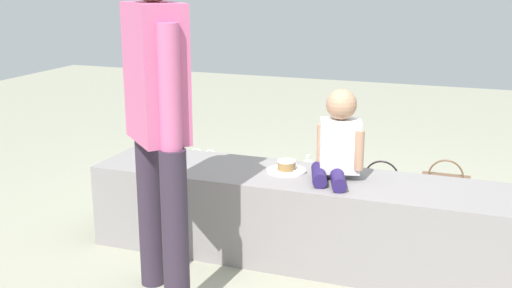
% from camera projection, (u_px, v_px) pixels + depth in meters
% --- Properties ---
extents(ground_plane, '(12.00, 12.00, 0.00)m').
position_uv_depth(ground_plane, '(326.00, 260.00, 3.55)').
color(ground_plane, '#9A9983').
extents(concrete_ledge, '(2.65, 0.53, 0.47)m').
position_uv_depth(concrete_ledge, '(328.00, 220.00, 3.49)').
color(concrete_ledge, gray).
rests_on(concrete_ledge, ground_plane).
extents(child_seated, '(0.29, 0.35, 0.48)m').
position_uv_depth(child_seated, '(338.00, 141.00, 3.36)').
color(child_seated, '#271A53').
rests_on(child_seated, concrete_ledge).
extents(adult_standing, '(0.39, 0.38, 1.67)m').
position_uv_depth(adult_standing, '(157.00, 96.00, 2.87)').
color(adult_standing, '#312635').
rests_on(adult_standing, ground_plane).
extents(cake_plate, '(0.22, 0.22, 0.07)m').
position_uv_depth(cake_plate, '(287.00, 168.00, 3.54)').
color(cake_plate, white).
rests_on(cake_plate, concrete_ledge).
extents(gift_bag, '(0.25, 0.11, 0.32)m').
position_uv_depth(gift_bag, '(204.00, 173.00, 4.62)').
color(gift_bag, '#59C6B2').
rests_on(gift_bag, ground_plane).
extents(water_bottle_near_gift, '(0.07, 0.07, 0.23)m').
position_uv_depth(water_bottle_near_gift, '(308.00, 171.00, 4.78)').
color(water_bottle_near_gift, silver).
rests_on(water_bottle_near_gift, ground_plane).
extents(party_cup_red, '(0.09, 0.09, 0.11)m').
position_uv_depth(party_cup_red, '(476.00, 192.00, 4.48)').
color(party_cup_red, red).
rests_on(party_cup_red, ground_plane).
extents(handbag_black_leather, '(0.32, 0.14, 0.30)m').
position_uv_depth(handbag_black_leather, '(381.00, 189.00, 4.42)').
color(handbag_black_leather, black).
rests_on(handbag_black_leather, ground_plane).
extents(handbag_brown_canvas, '(0.31, 0.13, 0.35)m').
position_uv_depth(handbag_brown_canvas, '(444.00, 192.00, 4.27)').
color(handbag_brown_canvas, brown).
rests_on(handbag_brown_canvas, ground_plane).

